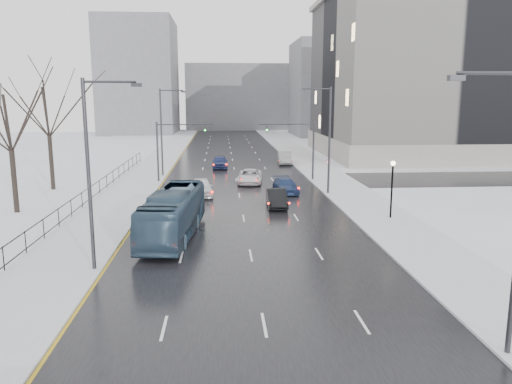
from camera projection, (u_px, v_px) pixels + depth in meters
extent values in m
cube|color=black|center=(234.00, 166.00, 66.12)|extent=(16.00, 150.00, 0.04)
cube|color=black|center=(236.00, 181.00, 54.37)|extent=(130.00, 10.00, 0.04)
cube|color=silver|center=(154.00, 167.00, 65.39)|extent=(5.00, 150.00, 0.16)
cube|color=silver|center=(312.00, 165.00, 66.84)|extent=(5.00, 150.00, 0.16)
cube|color=white|center=(80.00, 168.00, 64.74)|extent=(14.00, 150.00, 0.12)
cube|color=black|center=(62.00, 206.00, 35.57)|extent=(0.04, 70.00, 0.05)
cube|color=black|center=(63.00, 220.00, 35.76)|extent=(0.04, 70.00, 0.05)
cylinder|color=black|center=(63.00, 214.00, 35.68)|extent=(0.06, 0.06, 1.30)
cylinder|color=#2D2D33|center=(496.00, 73.00, 15.79)|extent=(2.60, 0.12, 0.12)
cube|color=#2D2D33|center=(456.00, 78.00, 15.73)|extent=(0.50, 0.25, 0.18)
cylinder|color=#2D2D33|center=(329.00, 142.00, 46.17)|extent=(0.20, 0.20, 10.00)
cylinder|color=#2D2D33|center=(317.00, 89.00, 45.19)|extent=(2.60, 0.12, 0.12)
cube|color=#2D2D33|center=(303.00, 90.00, 45.12)|extent=(0.50, 0.25, 0.18)
cylinder|color=#2D2D33|center=(89.00, 178.00, 25.42)|extent=(0.20, 0.20, 10.00)
cylinder|color=#2D2D33|center=(109.00, 82.00, 24.61)|extent=(2.60, 0.12, 0.12)
cube|color=#2D2D33|center=(136.00, 85.00, 24.73)|extent=(0.50, 0.25, 0.18)
cylinder|color=#2D2D33|center=(161.00, 133.00, 56.77)|extent=(0.20, 0.20, 10.00)
cylinder|color=#2D2D33|center=(172.00, 90.00, 55.96)|extent=(2.60, 0.12, 0.12)
cube|color=#2D2D33|center=(183.00, 92.00, 56.08)|extent=(0.50, 0.25, 0.18)
cylinder|color=black|center=(392.00, 191.00, 37.09)|extent=(0.14, 0.14, 4.00)
sphere|color=#FFE5B2|center=(393.00, 163.00, 36.69)|extent=(0.36, 0.36, 0.36)
cylinder|color=#2D2D33|center=(313.00, 151.00, 54.34)|extent=(0.20, 0.20, 6.50)
cylinder|color=#2D2D33|center=(286.00, 124.00, 53.58)|extent=(6.00, 0.12, 0.12)
imported|color=#2D2D33|center=(267.00, 130.00, 53.55)|extent=(0.15, 0.18, 0.90)
sphere|color=#19FF33|center=(267.00, 130.00, 53.40)|extent=(0.16, 0.16, 0.16)
cylinder|color=#2D2D33|center=(158.00, 152.00, 53.18)|extent=(0.20, 0.20, 6.50)
cylinder|color=#2D2D33|center=(185.00, 125.00, 52.84)|extent=(6.00, 0.12, 0.12)
imported|color=#2D2D33|center=(205.00, 130.00, 53.09)|extent=(0.15, 0.18, 0.90)
sphere|color=#19FF33|center=(205.00, 130.00, 52.95)|extent=(0.16, 0.16, 0.16)
cylinder|color=#2D2D33|center=(328.00, 173.00, 50.82)|extent=(0.06, 0.06, 2.50)
cylinder|color=white|center=(328.00, 162.00, 50.61)|extent=(0.60, 0.03, 0.60)
torus|color=#B20C0C|center=(328.00, 162.00, 50.61)|extent=(0.58, 0.06, 0.58)
cube|color=gray|center=(454.00, 78.00, 78.06)|extent=(40.00, 30.00, 24.00)
cube|color=gray|center=(449.00, 145.00, 80.02)|extent=(40.60, 30.60, 3.00)
cube|color=slate|center=(344.00, 89.00, 119.90)|extent=(24.00, 20.00, 22.00)
cube|color=slate|center=(139.00, 77.00, 125.68)|extent=(18.00, 22.00, 28.00)
cube|color=slate|center=(240.00, 97.00, 143.11)|extent=(30.00, 18.00, 18.00)
imported|color=#334D64|center=(173.00, 214.00, 32.51)|extent=(3.73, 11.29, 3.09)
imported|color=silver|center=(201.00, 187.00, 46.22)|extent=(2.40, 4.97, 1.63)
imported|color=black|center=(277.00, 198.00, 41.48)|extent=(1.67, 4.51, 1.48)
imported|color=silver|center=(250.00, 176.00, 52.91)|extent=(3.02, 5.57, 1.48)
imported|color=navy|center=(286.00, 186.00, 47.77)|extent=(2.35, 4.81, 1.35)
imported|color=navy|center=(220.00, 162.00, 64.27)|extent=(1.91, 4.72, 1.61)
imported|color=gray|center=(285.00, 158.00, 68.20)|extent=(2.04, 5.13, 1.66)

